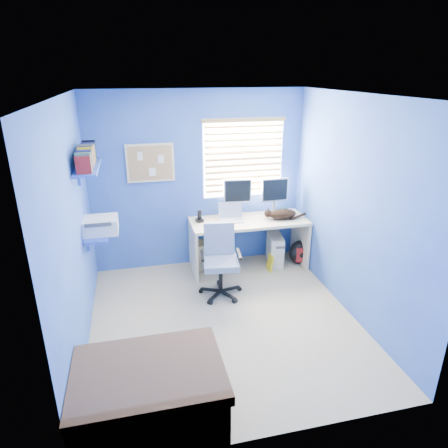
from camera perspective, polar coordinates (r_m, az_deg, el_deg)
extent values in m
cube|color=tan|center=(4.76, 0.03, -13.70)|extent=(3.00, 3.20, 0.00)
cube|color=white|center=(3.91, 0.03, 17.95)|extent=(3.00, 3.20, 0.00)
cube|color=#4075C5|center=(5.67, -3.69, 6.09)|extent=(3.00, 0.01, 2.50)
cube|color=#4075C5|center=(2.79, 7.69, -10.81)|extent=(3.00, 0.01, 2.50)
cube|color=#4075C5|center=(4.12, -20.74, -1.18)|extent=(0.01, 3.20, 2.50)
cube|color=#4075C5|center=(4.72, 18.05, 1.97)|extent=(0.01, 3.20, 2.50)
cube|color=beige|center=(5.78, 3.51, -2.84)|extent=(1.65, 0.65, 0.74)
cube|color=silver|center=(5.57, 1.06, 1.54)|extent=(0.35, 0.29, 0.22)
cube|color=silver|center=(5.74, 1.87, 3.83)|extent=(0.41, 0.16, 0.54)
cube|color=silver|center=(5.84, 7.19, 3.98)|extent=(0.40, 0.13, 0.54)
cube|color=black|center=(5.55, -3.52, 1.17)|extent=(0.11, 0.13, 0.17)
imported|color=#2E6753|center=(5.88, 8.64, 1.76)|extent=(0.10, 0.09, 0.10)
cylinder|color=silver|center=(5.93, 8.98, 1.76)|extent=(0.13, 0.13, 0.07)
ellipsoid|color=black|center=(5.71, 8.39, 1.39)|extent=(0.43, 0.29, 0.14)
cube|color=beige|center=(5.99, 7.28, -3.63)|extent=(0.26, 0.47, 0.45)
cube|color=tan|center=(5.83, -2.80, -4.42)|extent=(0.35, 0.28, 0.41)
cube|color=yellow|center=(5.82, 6.61, -5.51)|extent=(0.03, 0.17, 0.24)
ellipsoid|color=black|center=(6.06, 10.71, -3.97)|extent=(0.32, 0.25, 0.37)
cube|color=#4E3124|center=(3.54, -10.50, -23.05)|extent=(1.14, 0.81, 0.55)
cylinder|color=black|center=(5.23, -0.46, -9.77)|extent=(0.59, 0.59, 0.06)
cylinder|color=black|center=(5.13, -0.47, -7.76)|extent=(0.06, 0.06, 0.36)
cube|color=#7582AA|center=(5.03, -0.47, -5.57)|extent=(0.48, 0.48, 0.08)
cube|color=#7582AA|center=(5.11, -0.70, -2.08)|extent=(0.39, 0.11, 0.41)
cube|color=white|center=(5.73, 2.77, 9.36)|extent=(1.15, 0.01, 1.10)
cube|color=tan|center=(5.70, 2.85, 9.30)|extent=(1.10, 0.03, 1.00)
cube|color=beige|center=(5.51, -10.48, 8.57)|extent=(0.64, 0.02, 0.52)
cube|color=tan|center=(5.50, -10.47, 8.55)|extent=(0.58, 0.01, 0.46)
cube|color=blue|center=(4.91, -17.69, -1.36)|extent=(0.26, 0.55, 0.03)
cube|color=silver|center=(4.87, -17.36, -0.19)|extent=(0.42, 0.34, 0.18)
cube|color=blue|center=(4.68, -18.90, 7.71)|extent=(0.24, 0.90, 0.03)
cube|color=navy|center=(4.66, -19.20, 9.19)|extent=(0.15, 0.80, 0.22)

